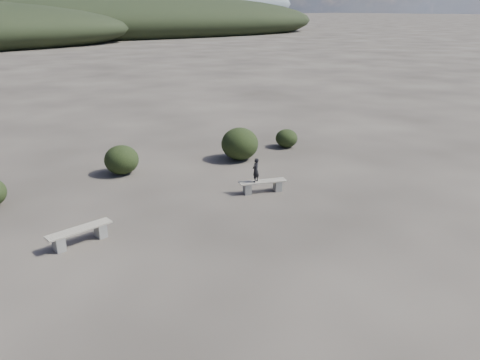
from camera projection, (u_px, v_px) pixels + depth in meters
ground at (292, 261)px, 12.49m from camera, size 1200.00×1200.00×0.00m
bench_left at (80, 234)px, 13.32m from camera, size 1.92×0.69×0.47m
bench_right at (263, 185)px, 17.07m from camera, size 1.78×0.88×0.44m
seated_person at (256, 170)px, 16.79m from camera, size 0.38×0.32×0.89m
shrub_b at (122, 160)px, 18.90m from camera, size 1.38×1.38×1.18m
shrub_d at (240, 144)px, 20.67m from camera, size 1.64×1.64×1.43m
shrub_e at (287, 138)px, 22.61m from camera, size 1.06×1.06×0.89m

